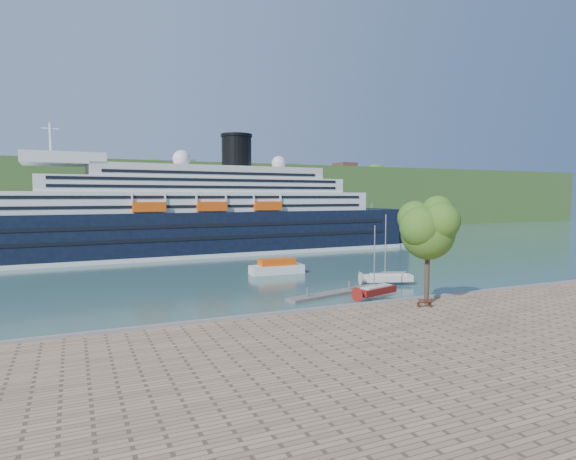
# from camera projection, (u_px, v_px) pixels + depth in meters

# --- Properties ---
(ground) EXTENTS (400.00, 400.00, 0.00)m
(ground) POSITION_uv_depth(u_px,v_px,m) (371.00, 314.00, 50.06)
(ground) COLOR #2D504B
(ground) RESTS_ON ground
(far_hillside) EXTENTS (400.00, 50.00, 24.00)m
(far_hillside) POSITION_uv_depth(u_px,v_px,m) (154.00, 197.00, 181.19)
(far_hillside) COLOR #365F26
(far_hillside) RESTS_ON ground
(quay_coping) EXTENTS (220.00, 0.50, 0.30)m
(quay_coping) POSITION_uv_depth(u_px,v_px,m) (372.00, 303.00, 49.80)
(quay_coping) COLOR slate
(quay_coping) RESTS_ON promenade
(cruise_ship) EXTENTS (115.04, 20.85, 25.71)m
(cruise_ship) POSITION_uv_depth(u_px,v_px,m) (182.00, 193.00, 99.42)
(cruise_ship) COLOR black
(cruise_ship) RESTS_ON ground
(park_bench) EXTENTS (1.62, 1.03, 0.96)m
(park_bench) POSITION_uv_depth(u_px,v_px,m) (424.00, 302.00, 48.65)
(park_bench) COLOR #4F2416
(park_bench) RESTS_ON promenade
(promenade_tree) EXTENTS (7.33, 7.33, 12.14)m
(promenade_tree) POSITION_uv_depth(u_px,v_px,m) (428.00, 246.00, 49.35)
(promenade_tree) COLOR #316119
(promenade_tree) RESTS_ON promenade
(floating_pontoon) EXTENTS (15.85, 5.83, 0.35)m
(floating_pontoon) POSITION_uv_depth(u_px,v_px,m) (339.00, 292.00, 60.19)
(floating_pontoon) COLOR slate
(floating_pontoon) RESTS_ON ground
(sailboat_red) EXTENTS (6.69, 3.65, 8.33)m
(sailboat_red) POSITION_uv_depth(u_px,v_px,m) (377.00, 263.00, 57.77)
(sailboat_red) COLOR maroon
(sailboat_red) RESTS_ON ground
(sailboat_white_far) EXTENTS (7.45, 4.08, 9.28)m
(sailboat_white_far) POSITION_uv_depth(u_px,v_px,m) (389.00, 251.00, 66.03)
(sailboat_white_far) COLOR silver
(sailboat_white_far) RESTS_ON ground
(tender_launch) EXTENTS (8.68, 3.18, 2.38)m
(tender_launch) POSITION_uv_depth(u_px,v_px,m) (277.00, 266.00, 75.92)
(tender_launch) COLOR #E34E0D
(tender_launch) RESTS_ON ground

